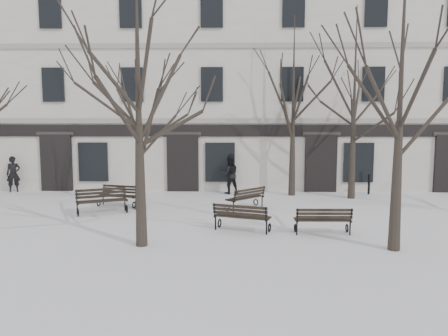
{
  "coord_description": "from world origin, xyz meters",
  "views": [
    {
      "loc": [
        -0.88,
        -14.12,
        3.67
      ],
      "look_at": [
        -1.28,
        3.0,
        1.76
      ],
      "focal_mm": 35.0,
      "sensor_mm": 36.0,
      "label": 1
    }
  ],
  "objects_px": {
    "tree_2": "(402,55)",
    "tree_1": "(138,65)",
    "bench_2": "(323,219)",
    "bench_4": "(246,197)",
    "bench_0": "(102,200)",
    "bench_1": "(242,216)",
    "bench_3": "(119,195)"
  },
  "relations": [
    {
      "from": "tree_2",
      "to": "tree_1",
      "type": "bearing_deg",
      "value": 177.98
    },
    {
      "from": "bench_2",
      "to": "bench_4",
      "type": "bearing_deg",
      "value": -59.64
    },
    {
      "from": "tree_2",
      "to": "bench_0",
      "type": "xyz_separation_m",
      "value": [
        -9.7,
        4.62,
        -4.86
      ]
    },
    {
      "from": "bench_0",
      "to": "bench_1",
      "type": "bearing_deg",
      "value": -50.2
    },
    {
      "from": "tree_2",
      "to": "bench_1",
      "type": "height_order",
      "value": "tree_2"
    },
    {
      "from": "tree_1",
      "to": "bench_4",
      "type": "height_order",
      "value": "tree_1"
    },
    {
      "from": "bench_0",
      "to": "tree_2",
      "type": "bearing_deg",
      "value": -49.57
    },
    {
      "from": "bench_0",
      "to": "bench_4",
      "type": "height_order",
      "value": "bench_0"
    },
    {
      "from": "tree_1",
      "to": "tree_2",
      "type": "xyz_separation_m",
      "value": [
        7.21,
        -0.25,
        0.2
      ]
    },
    {
      "from": "tree_1",
      "to": "bench_3",
      "type": "relative_size",
      "value": 4.51
    },
    {
      "from": "bench_1",
      "to": "bench_2",
      "type": "height_order",
      "value": "bench_1"
    },
    {
      "from": "tree_1",
      "to": "bench_0",
      "type": "distance_m",
      "value": 6.86
    },
    {
      "from": "bench_3",
      "to": "bench_0",
      "type": "bearing_deg",
      "value": -86.95
    },
    {
      "from": "bench_2",
      "to": "bench_4",
      "type": "height_order",
      "value": "bench_4"
    },
    {
      "from": "bench_0",
      "to": "bench_2",
      "type": "height_order",
      "value": "bench_0"
    },
    {
      "from": "bench_1",
      "to": "bench_3",
      "type": "bearing_deg",
      "value": -19.24
    },
    {
      "from": "bench_0",
      "to": "bench_4",
      "type": "distance_m",
      "value": 5.76
    },
    {
      "from": "tree_1",
      "to": "bench_0",
      "type": "relative_size",
      "value": 4.11
    },
    {
      "from": "bench_2",
      "to": "bench_4",
      "type": "relative_size",
      "value": 1.06
    },
    {
      "from": "bench_0",
      "to": "bench_1",
      "type": "xyz_separation_m",
      "value": [
        5.44,
        -2.67,
        -0.02
      ]
    },
    {
      "from": "bench_1",
      "to": "tree_2",
      "type": "bearing_deg",
      "value": 174.59
    },
    {
      "from": "bench_1",
      "to": "bench_2",
      "type": "xyz_separation_m",
      "value": [
        2.59,
        -0.31,
        -0.02
      ]
    },
    {
      "from": "bench_0",
      "to": "bench_1",
      "type": "height_order",
      "value": "bench_0"
    },
    {
      "from": "tree_1",
      "to": "bench_1",
      "type": "xyz_separation_m",
      "value": [
        2.94,
        1.7,
        -4.68
      ]
    },
    {
      "from": "tree_1",
      "to": "bench_2",
      "type": "relative_size",
      "value": 4.63
    },
    {
      "from": "bench_0",
      "to": "bench_4",
      "type": "relative_size",
      "value": 1.19
    },
    {
      "from": "bench_3",
      "to": "bench_4",
      "type": "relative_size",
      "value": 1.08
    },
    {
      "from": "bench_3",
      "to": "bench_4",
      "type": "distance_m",
      "value": 5.42
    },
    {
      "from": "tree_2",
      "to": "bench_3",
      "type": "height_order",
      "value": "tree_2"
    },
    {
      "from": "bench_0",
      "to": "bench_3",
      "type": "height_order",
      "value": "bench_0"
    },
    {
      "from": "tree_2",
      "to": "bench_4",
      "type": "bearing_deg",
      "value": 125.89
    },
    {
      "from": "bench_1",
      "to": "bench_3",
      "type": "distance_m",
      "value": 6.57
    }
  ]
}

